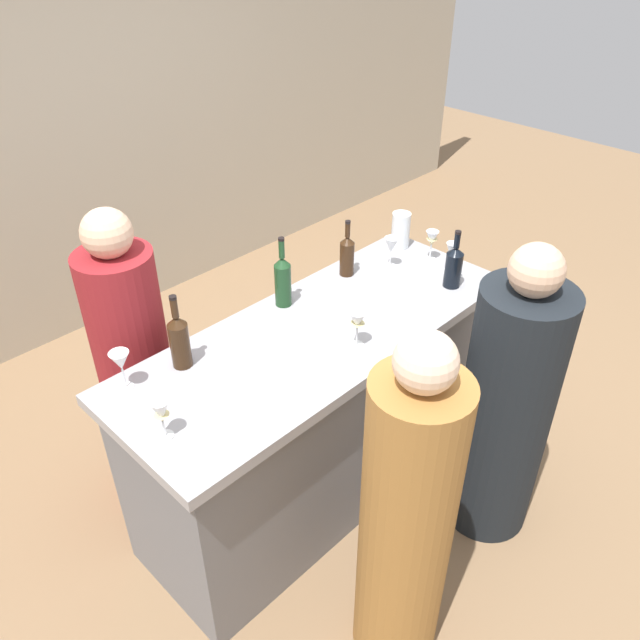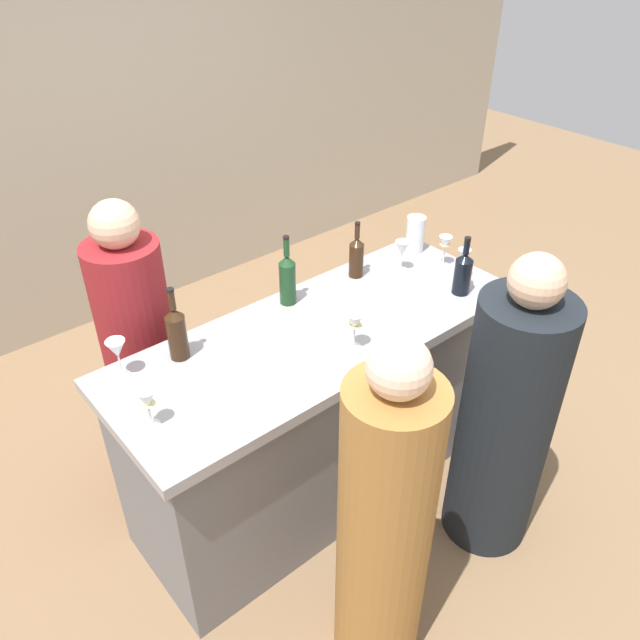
% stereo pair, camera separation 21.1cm
% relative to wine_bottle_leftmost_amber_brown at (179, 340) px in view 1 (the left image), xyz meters
% --- Properties ---
extents(ground_plane, '(12.00, 12.00, 0.00)m').
position_rel_wine_bottle_leftmost_amber_brown_xyz_m(ground_plane, '(0.55, -0.22, -1.09)').
color(ground_plane, '#846647').
extents(back_wall, '(8.00, 0.10, 2.80)m').
position_rel_wine_bottle_leftmost_amber_brown_xyz_m(back_wall, '(0.55, 1.98, 0.31)').
color(back_wall, '#B2A893').
rests_on(back_wall, ground).
extents(bar_counter, '(1.88, 0.71, 0.97)m').
position_rel_wine_bottle_leftmost_amber_brown_xyz_m(bar_counter, '(0.55, -0.22, -0.60)').
color(bar_counter, slate).
rests_on(bar_counter, ground).
extents(wine_bottle_leftmost_amber_brown, '(0.08, 0.08, 0.32)m').
position_rel_wine_bottle_leftmost_amber_brown_xyz_m(wine_bottle_leftmost_amber_brown, '(0.00, 0.00, 0.00)').
color(wine_bottle_leftmost_amber_brown, '#331E0F').
rests_on(wine_bottle_leftmost_amber_brown, bar_counter).
extents(wine_bottle_second_left_olive_green, '(0.08, 0.08, 0.33)m').
position_rel_wine_bottle_leftmost_amber_brown_xyz_m(wine_bottle_second_left_olive_green, '(0.58, 0.04, 0.01)').
color(wine_bottle_second_left_olive_green, '#193D1E').
rests_on(wine_bottle_second_left_olive_green, bar_counter).
extents(wine_bottle_center_amber_brown, '(0.07, 0.07, 0.28)m').
position_rel_wine_bottle_leftmost_amber_brown_xyz_m(wine_bottle_center_amber_brown, '(0.98, 0.02, -0.01)').
color(wine_bottle_center_amber_brown, '#331E0F').
rests_on(wine_bottle_center_amber_brown, bar_counter).
extents(wine_bottle_second_right_near_black, '(0.08, 0.08, 0.29)m').
position_rel_wine_bottle_leftmost_amber_brown_xyz_m(wine_bottle_second_right_near_black, '(1.25, -0.41, -0.01)').
color(wine_bottle_second_right_near_black, black).
rests_on(wine_bottle_second_right_near_black, bar_counter).
extents(wine_glass_near_left, '(0.07, 0.07, 0.16)m').
position_rel_wine_bottle_leftmost_amber_brown_xyz_m(wine_glass_near_left, '(0.58, -0.41, -0.01)').
color(wine_glass_near_left, white).
rests_on(wine_glass_near_left, bar_counter).
extents(wine_glass_near_center, '(0.07, 0.07, 0.15)m').
position_rel_wine_bottle_leftmost_amber_brown_xyz_m(wine_glass_near_center, '(1.36, -0.33, -0.02)').
color(wine_glass_near_center, white).
rests_on(wine_glass_near_center, bar_counter).
extents(wine_glass_near_right, '(0.06, 0.06, 0.16)m').
position_rel_wine_bottle_leftmost_amber_brown_xyz_m(wine_glass_near_right, '(-0.28, -0.28, -0.02)').
color(wine_glass_near_right, white).
rests_on(wine_glass_near_right, bar_counter).
extents(wine_glass_far_left, '(0.06, 0.06, 0.16)m').
position_rel_wine_bottle_leftmost_amber_brown_xyz_m(wine_glass_far_left, '(1.38, -0.19, -0.01)').
color(wine_glass_far_left, white).
rests_on(wine_glass_far_left, bar_counter).
extents(wine_glass_far_center, '(0.07, 0.07, 0.16)m').
position_rel_wine_bottle_leftmost_amber_brown_xyz_m(wine_glass_far_center, '(1.18, -0.09, -0.01)').
color(wine_glass_far_center, white).
rests_on(wine_glass_far_center, bar_counter).
extents(wine_glass_far_right, '(0.08, 0.08, 0.16)m').
position_rel_wine_bottle_leftmost_amber_brown_xyz_m(wine_glass_far_right, '(-0.23, 0.04, -0.00)').
color(wine_glass_far_right, white).
rests_on(wine_glass_far_right, bar_counter).
extents(water_pitcher, '(0.10, 0.10, 0.19)m').
position_rel_wine_bottle_leftmost_amber_brown_xyz_m(water_pitcher, '(1.38, 0.01, -0.03)').
color(water_pitcher, silver).
rests_on(water_pitcher, bar_counter).
extents(person_left_guest, '(0.46, 0.46, 1.46)m').
position_rel_wine_bottle_leftmost_amber_brown_xyz_m(person_left_guest, '(0.99, -0.91, -0.42)').
color(person_left_guest, black).
rests_on(person_left_guest, ground).
extents(person_center_guest, '(0.38, 0.38, 1.52)m').
position_rel_wine_bottle_leftmost_amber_brown_xyz_m(person_center_guest, '(0.19, -1.00, -0.38)').
color(person_center_guest, '#9E6B33').
rests_on(person_center_guest, ground).
extents(person_server_behind, '(0.38, 0.38, 1.50)m').
position_rel_wine_bottle_leftmost_amber_brown_xyz_m(person_server_behind, '(-0.00, 0.42, -0.39)').
color(person_server_behind, maroon).
rests_on(person_server_behind, ground).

